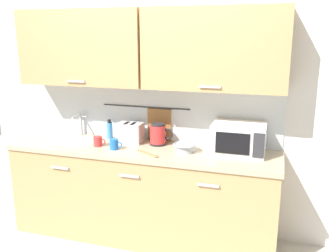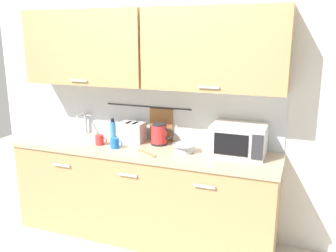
# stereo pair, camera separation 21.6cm
# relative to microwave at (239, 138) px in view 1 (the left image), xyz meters

# --- Properties ---
(ground) EXTENTS (8.00, 8.00, 0.00)m
(ground) POSITION_rel_microwave_xyz_m (-0.87, -0.41, -1.04)
(ground) COLOR #B7B2A8
(counter_unit) EXTENTS (2.53, 0.64, 0.90)m
(counter_unit) POSITION_rel_microwave_xyz_m (-0.88, -0.11, -0.58)
(counter_unit) COLOR tan
(counter_unit) RESTS_ON ground
(back_wall_assembly) EXTENTS (3.70, 0.41, 2.50)m
(back_wall_assembly) POSITION_rel_microwave_xyz_m (-0.87, 0.12, 0.49)
(back_wall_assembly) COLOR silver
(back_wall_assembly) RESTS_ON ground
(sink_faucet) EXTENTS (0.09, 0.17, 0.22)m
(sink_faucet) POSITION_rel_microwave_xyz_m (-1.65, 0.12, 0.01)
(sink_faucet) COLOR #B2B5BA
(sink_faucet) RESTS_ON counter_unit
(microwave) EXTENTS (0.46, 0.35, 0.27)m
(microwave) POSITION_rel_microwave_xyz_m (0.00, 0.00, 0.00)
(microwave) COLOR white
(microwave) RESTS_ON counter_unit
(electric_kettle) EXTENTS (0.23, 0.16, 0.21)m
(electric_kettle) POSITION_rel_microwave_xyz_m (-0.76, 0.04, -0.03)
(electric_kettle) COLOR black
(electric_kettle) RESTS_ON counter_unit
(dish_soap_bottle) EXTENTS (0.06, 0.06, 0.20)m
(dish_soap_bottle) POSITION_rel_microwave_xyz_m (-1.30, 0.10, -0.05)
(dish_soap_bottle) COLOR #3F8CD8
(dish_soap_bottle) RESTS_ON counter_unit
(mug_near_sink) EXTENTS (0.12, 0.08, 0.09)m
(mug_near_sink) POSITION_rel_microwave_xyz_m (-1.29, -0.18, -0.09)
(mug_near_sink) COLOR red
(mug_near_sink) RESTS_ON counter_unit
(mixing_bowl) EXTENTS (0.21, 0.21, 0.08)m
(mixing_bowl) POSITION_rel_microwave_xyz_m (-0.46, -0.10, -0.09)
(mixing_bowl) COLOR #A5ADB7
(mixing_bowl) RESTS_ON counter_unit
(toaster) EXTENTS (0.26, 0.17, 0.19)m
(toaster) POSITION_rel_microwave_xyz_m (-1.05, 0.03, -0.04)
(toaster) COLOR #B7BABF
(toaster) RESTS_ON counter_unit
(mug_by_kettle) EXTENTS (0.12, 0.08, 0.09)m
(mug_by_kettle) POSITION_rel_microwave_xyz_m (-1.10, -0.22, -0.09)
(mug_by_kettle) COLOR blue
(mug_by_kettle) RESTS_ON counter_unit
(wooden_spoon) EXTENTS (0.25, 0.16, 0.01)m
(wooden_spoon) POSITION_rel_microwave_xyz_m (-0.73, -0.28, -0.13)
(wooden_spoon) COLOR #9E7042
(wooden_spoon) RESTS_ON counter_unit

